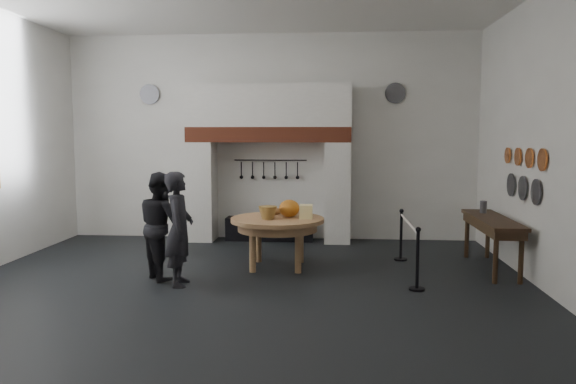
# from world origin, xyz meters

# --- Properties ---
(floor) EXTENTS (9.00, 8.00, 0.02)m
(floor) POSITION_xyz_m (0.00, 0.00, 0.00)
(floor) COLOR black
(floor) RESTS_ON ground
(wall_back) EXTENTS (9.00, 0.02, 4.50)m
(wall_back) POSITION_xyz_m (0.00, 4.00, 2.25)
(wall_back) COLOR white
(wall_back) RESTS_ON floor
(wall_front) EXTENTS (9.00, 0.02, 4.50)m
(wall_front) POSITION_xyz_m (0.00, -4.00, 2.25)
(wall_front) COLOR white
(wall_front) RESTS_ON floor
(wall_right) EXTENTS (0.02, 8.00, 4.50)m
(wall_right) POSITION_xyz_m (4.50, 0.00, 2.25)
(wall_right) COLOR white
(wall_right) RESTS_ON floor
(chimney_pier_left) EXTENTS (0.55, 0.70, 2.15)m
(chimney_pier_left) POSITION_xyz_m (-1.48, 3.65, 1.07)
(chimney_pier_left) COLOR silver
(chimney_pier_left) RESTS_ON floor
(chimney_pier_right) EXTENTS (0.55, 0.70, 2.15)m
(chimney_pier_right) POSITION_xyz_m (1.48, 3.65, 1.07)
(chimney_pier_right) COLOR silver
(chimney_pier_right) RESTS_ON floor
(hearth_brick_band) EXTENTS (3.50, 0.72, 0.32)m
(hearth_brick_band) POSITION_xyz_m (0.00, 3.65, 2.31)
(hearth_brick_band) COLOR #9E442B
(hearth_brick_band) RESTS_ON chimney_pier_left
(chimney_hood) EXTENTS (3.50, 0.70, 0.90)m
(chimney_hood) POSITION_xyz_m (0.00, 3.65, 2.92)
(chimney_hood) COLOR silver
(chimney_hood) RESTS_ON hearth_brick_band
(iron_range) EXTENTS (1.90, 0.45, 0.50)m
(iron_range) POSITION_xyz_m (0.00, 3.72, 0.25)
(iron_range) COLOR black
(iron_range) RESTS_ON floor
(utensil_rail) EXTENTS (1.60, 0.02, 0.02)m
(utensil_rail) POSITION_xyz_m (0.00, 3.92, 1.75)
(utensil_rail) COLOR black
(utensil_rail) RESTS_ON wall_back
(work_table) EXTENTS (1.89, 1.89, 0.07)m
(work_table) POSITION_xyz_m (0.41, 1.24, 0.84)
(work_table) COLOR tan
(work_table) RESTS_ON floor
(pumpkin) EXTENTS (0.36, 0.36, 0.31)m
(pumpkin) POSITION_xyz_m (0.61, 1.34, 1.03)
(pumpkin) COLOR #C36A1B
(pumpkin) RESTS_ON work_table
(cheese_block_big) EXTENTS (0.22, 0.22, 0.24)m
(cheese_block_big) POSITION_xyz_m (0.91, 1.19, 0.99)
(cheese_block_big) COLOR #FFEB98
(cheese_block_big) RESTS_ON work_table
(cheese_block_small) EXTENTS (0.18, 0.18, 0.20)m
(cheese_block_small) POSITION_xyz_m (0.89, 1.49, 0.97)
(cheese_block_small) COLOR #F0E090
(cheese_block_small) RESTS_ON work_table
(wicker_basket) EXTENTS (0.37, 0.37, 0.22)m
(wicker_basket) POSITION_xyz_m (0.26, 1.09, 0.98)
(wicker_basket) COLOR olive
(wicker_basket) RESTS_ON work_table
(bread_loaf) EXTENTS (0.31, 0.18, 0.13)m
(bread_loaf) POSITION_xyz_m (0.31, 1.59, 0.94)
(bread_loaf) COLOR olive
(bread_loaf) RESTS_ON work_table
(visitor_near) EXTENTS (0.49, 0.69, 1.76)m
(visitor_near) POSITION_xyz_m (-0.98, -0.03, 0.88)
(visitor_near) COLOR black
(visitor_near) RESTS_ON floor
(visitor_far) EXTENTS (1.04, 1.07, 1.73)m
(visitor_far) POSITION_xyz_m (-1.38, 0.37, 0.86)
(visitor_far) COLOR black
(visitor_far) RESTS_ON floor
(side_table) EXTENTS (0.55, 2.20, 0.06)m
(side_table) POSITION_xyz_m (4.10, 1.36, 0.87)
(side_table) COLOR #3B2815
(side_table) RESTS_ON floor
(pewter_jug) EXTENTS (0.12, 0.12, 0.22)m
(pewter_jug) POSITION_xyz_m (4.10, 1.96, 1.01)
(pewter_jug) COLOR #4F4F54
(pewter_jug) RESTS_ON side_table
(copper_pan_a) EXTENTS (0.03, 0.34, 0.34)m
(copper_pan_a) POSITION_xyz_m (4.46, 0.20, 1.95)
(copper_pan_a) COLOR #C6662D
(copper_pan_a) RESTS_ON wall_right
(copper_pan_b) EXTENTS (0.03, 0.32, 0.32)m
(copper_pan_b) POSITION_xyz_m (4.46, 0.75, 1.95)
(copper_pan_b) COLOR #C6662D
(copper_pan_b) RESTS_ON wall_right
(copper_pan_c) EXTENTS (0.03, 0.30, 0.30)m
(copper_pan_c) POSITION_xyz_m (4.46, 1.30, 1.95)
(copper_pan_c) COLOR #C6662D
(copper_pan_c) RESTS_ON wall_right
(copper_pan_d) EXTENTS (0.03, 0.28, 0.28)m
(copper_pan_d) POSITION_xyz_m (4.46, 1.85, 1.95)
(copper_pan_d) COLOR #C6662D
(copper_pan_d) RESTS_ON wall_right
(pewter_plate_left) EXTENTS (0.03, 0.40, 0.40)m
(pewter_plate_left) POSITION_xyz_m (4.46, 0.40, 1.45)
(pewter_plate_left) COLOR #4C4C51
(pewter_plate_left) RESTS_ON wall_right
(pewter_plate_mid) EXTENTS (0.03, 0.40, 0.40)m
(pewter_plate_mid) POSITION_xyz_m (4.46, 1.00, 1.45)
(pewter_plate_mid) COLOR #4C4C51
(pewter_plate_mid) RESTS_ON wall_right
(pewter_plate_right) EXTENTS (0.03, 0.40, 0.40)m
(pewter_plate_right) POSITION_xyz_m (4.46, 1.60, 1.45)
(pewter_plate_right) COLOR #4C4C51
(pewter_plate_right) RESTS_ON wall_right
(pewter_plate_back_left) EXTENTS (0.44, 0.03, 0.44)m
(pewter_plate_back_left) POSITION_xyz_m (-2.70, 3.96, 3.20)
(pewter_plate_back_left) COLOR #4C4C51
(pewter_plate_back_left) RESTS_ON wall_back
(pewter_plate_back_right) EXTENTS (0.44, 0.03, 0.44)m
(pewter_plate_back_right) POSITION_xyz_m (2.70, 3.96, 3.20)
(pewter_plate_back_right) COLOR #4C4C51
(pewter_plate_back_right) RESTS_ON wall_back
(barrier_post_near) EXTENTS (0.05, 0.05, 0.90)m
(barrier_post_near) POSITION_xyz_m (2.64, -0.04, 0.45)
(barrier_post_near) COLOR black
(barrier_post_near) RESTS_ON floor
(barrier_post_far) EXTENTS (0.05, 0.05, 0.90)m
(barrier_post_far) POSITION_xyz_m (2.64, 1.96, 0.45)
(barrier_post_far) COLOR black
(barrier_post_far) RESTS_ON floor
(barrier_rope) EXTENTS (0.04, 2.00, 0.04)m
(barrier_rope) POSITION_xyz_m (2.64, 0.96, 0.85)
(barrier_rope) COLOR white
(barrier_rope) RESTS_ON barrier_post_near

